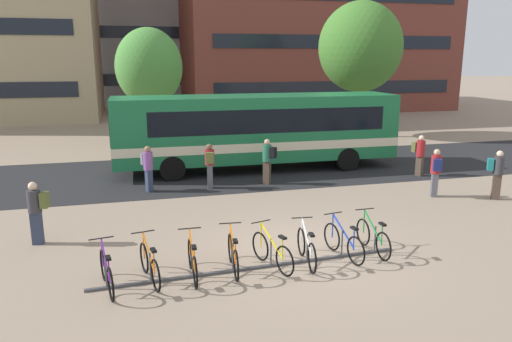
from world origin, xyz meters
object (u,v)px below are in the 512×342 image
(city_bus, at_px, (256,129))
(parked_bicycle_purple_0, at_px, (107,273))
(parked_bicycle_white_5, at_px, (306,248))
(street_tree_1, at_px, (360,47))
(parked_bicycle_yellow_4, at_px, (272,252))
(street_tree_0, at_px, (149,67))
(parked_bicycle_orange_2, at_px, (193,261))
(commuter_teal_pack_1, at_px, (497,171))
(parked_bicycle_orange_3, at_px, (233,255))
(commuter_olive_pack_3, at_px, (420,153))
(commuter_olive_pack_0, at_px, (36,209))
(commuter_navy_pack_6, at_px, (436,170))
(commuter_olive_pack_2, at_px, (210,163))
(commuter_grey_pack_5, at_px, (148,165))
(parked_bicycle_blue_6, at_px, (343,242))
(parked_bicycle_orange_1, at_px, (150,265))
(parked_bicycle_green_7, at_px, (373,238))
(commuter_black_pack_4, at_px, (268,158))

(city_bus, distance_m, parked_bicycle_purple_0, 11.76)
(parked_bicycle_white_5, distance_m, street_tree_1, 20.25)
(parked_bicycle_yellow_4, xyz_separation_m, street_tree_0, (-1.78, 18.60, 3.84))
(parked_bicycle_orange_2, xyz_separation_m, commuter_teal_pack_1, (10.83, 3.48, 0.60))
(parked_bicycle_orange_3, xyz_separation_m, commuter_olive_pack_3, (9.31, 7.05, 0.58))
(city_bus, relative_size, commuter_olive_pack_0, 7.21)
(commuter_navy_pack_6, bearing_deg, street_tree_0, 55.89)
(parked_bicycle_orange_3, xyz_separation_m, commuter_navy_pack_6, (8.06, 4.15, 0.59))
(parked_bicycle_orange_2, height_order, commuter_olive_pack_2, commuter_olive_pack_2)
(commuter_olive_pack_3, xyz_separation_m, commuter_navy_pack_6, (-1.25, -2.90, 0.01))
(commuter_grey_pack_5, bearing_deg, street_tree_1, 104.62)
(parked_bicycle_orange_2, xyz_separation_m, parked_bicycle_blue_6, (3.69, 0.20, 0.00))
(parked_bicycle_orange_2, height_order, parked_bicycle_white_5, same)
(parked_bicycle_orange_1, distance_m, parked_bicycle_orange_2, 0.92)
(city_bus, xyz_separation_m, parked_bicycle_orange_1, (-4.96, -9.93, -1.39))
(commuter_grey_pack_5, relative_size, commuter_navy_pack_6, 1.00)
(parked_bicycle_orange_2, relative_size, commuter_olive_pack_2, 1.03)
(parked_bicycle_orange_1, relative_size, street_tree_0, 0.26)
(parked_bicycle_orange_3, distance_m, commuter_olive_pack_3, 11.70)
(parked_bicycle_orange_1, bearing_deg, parked_bicycle_purple_0, 89.89)
(parked_bicycle_white_5, xyz_separation_m, parked_bicycle_blue_6, (1.00, 0.13, 0.00))
(city_bus, distance_m, street_tree_1, 11.56)
(parked_bicycle_orange_2, distance_m, street_tree_1, 21.72)
(city_bus, height_order, parked_bicycle_orange_2, city_bus)
(parked_bicycle_white_5, bearing_deg, parked_bicycle_green_7, -76.73)
(parked_bicycle_blue_6, distance_m, commuter_olive_pack_2, 7.49)
(commuter_navy_pack_6, distance_m, street_tree_0, 17.25)
(parked_bicycle_purple_0, distance_m, parked_bicycle_blue_6, 5.51)
(parked_bicycle_blue_6, height_order, street_tree_0, street_tree_0)
(parked_bicycle_purple_0, distance_m, commuter_navy_pack_6, 11.69)
(commuter_olive_pack_0, bearing_deg, city_bus, -128.12)
(parked_bicycle_orange_2, distance_m, commuter_olive_pack_0, 4.75)
(parked_bicycle_yellow_4, height_order, parked_bicycle_blue_6, same)
(commuter_teal_pack_1, bearing_deg, parked_bicycle_orange_3, -128.35)
(commuter_teal_pack_1, xyz_separation_m, commuter_grey_pack_5, (-11.45, 4.05, -0.02))
(parked_bicycle_purple_0, distance_m, commuter_olive_pack_2, 8.26)
(city_bus, relative_size, parked_bicycle_orange_2, 6.99)
(parked_bicycle_white_5, bearing_deg, parked_bicycle_blue_6, -76.42)
(parked_bicycle_orange_2, relative_size, parked_bicycle_orange_3, 1.00)
(city_bus, relative_size, parked_bicycle_orange_1, 7.10)
(parked_bicycle_orange_3, relative_size, parked_bicycle_green_7, 1.00)
(parked_bicycle_orange_1, bearing_deg, city_bus, -37.86)
(commuter_black_pack_4, bearing_deg, parked_bicycle_purple_0, 91.81)
(commuter_teal_pack_1, xyz_separation_m, commuter_navy_pack_6, (-1.83, 0.79, -0.01))
(commuter_teal_pack_1, xyz_separation_m, commuter_olive_pack_2, (-9.23, 3.89, -0.01))
(parked_bicycle_blue_6, distance_m, street_tree_0, 19.20)
(commuter_grey_pack_5, distance_m, commuter_navy_pack_6, 10.16)
(commuter_navy_pack_6, bearing_deg, parked_bicycle_orange_1, 137.12)
(commuter_black_pack_4, xyz_separation_m, street_tree_1, (8.48, 9.72, 4.35))
(parked_bicycle_orange_1, xyz_separation_m, street_tree_0, (0.99, 18.62, 3.84))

